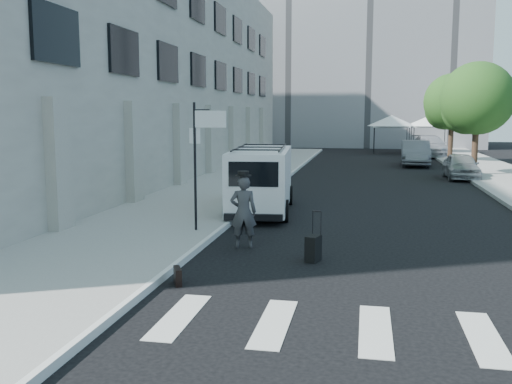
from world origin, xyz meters
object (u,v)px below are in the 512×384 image
at_px(briefcase, 178,276).
at_px(suitcase, 313,248).
at_px(businessman, 243,212).
at_px(cargo_van, 261,179).
at_px(parked_car_c, 430,146).
at_px(parked_car_b, 415,153).
at_px(parked_car_a, 461,166).

distance_m(briefcase, suitcase, 3.36).
bearing_deg(businessman, cargo_van, -97.69).
bearing_deg(briefcase, parked_car_c, 51.33).
bearing_deg(parked_car_b, parked_car_a, -74.61).
bearing_deg(suitcase, parked_car_c, 97.85).
bearing_deg(suitcase, parked_car_a, 89.69).
xyz_separation_m(parked_car_b, parked_car_c, (1.71, 8.13, 0.01)).
relative_size(cargo_van, parked_car_a, 1.48).
relative_size(businessman, parked_car_c, 0.32).
distance_m(cargo_van, parked_car_a, 14.33).
height_order(briefcase, parked_car_a, parked_car_a).
relative_size(briefcase, parked_car_c, 0.08).
height_order(suitcase, cargo_van, cargo_van).
xyz_separation_m(briefcase, parked_car_b, (6.70, 27.58, 0.64)).
bearing_deg(cargo_van, businessman, -89.76).
bearing_deg(parked_car_b, suitcase, -97.34).
relative_size(suitcase, cargo_van, 0.20).
bearing_deg(businessman, suitcase, 138.00).
bearing_deg(businessman, parked_car_c, -116.82).
bearing_deg(briefcase, parked_car_a, 42.09).
xyz_separation_m(businessman, parked_car_c, (7.79, 32.41, -0.09)).
distance_m(businessman, suitcase, 2.19).
bearing_deg(parked_car_c, businessman, -109.26).
xyz_separation_m(suitcase, parked_car_c, (5.94, 33.42, 0.51)).
height_order(businessman, briefcase, businessman).
bearing_deg(parked_car_a, briefcase, -112.24).
xyz_separation_m(cargo_van, parked_car_b, (6.61, 18.93, -0.31)).
xyz_separation_m(briefcase, cargo_van, (0.09, 8.65, 0.95)).
relative_size(suitcase, parked_car_a, 0.29).
height_order(cargo_van, parked_car_b, cargo_van).
xyz_separation_m(businessman, parked_car_b, (6.09, 24.28, -0.10)).
height_order(suitcase, parked_car_c, parked_car_c).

